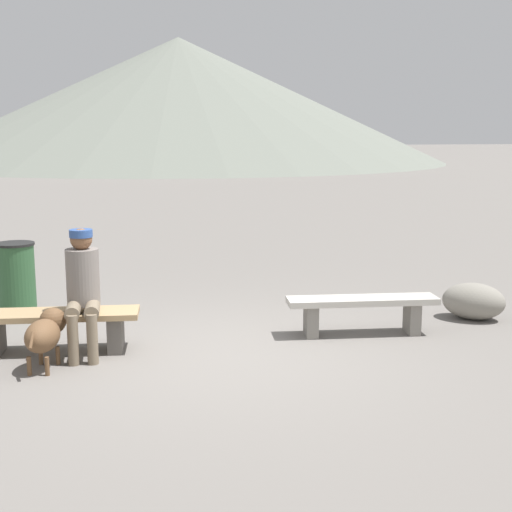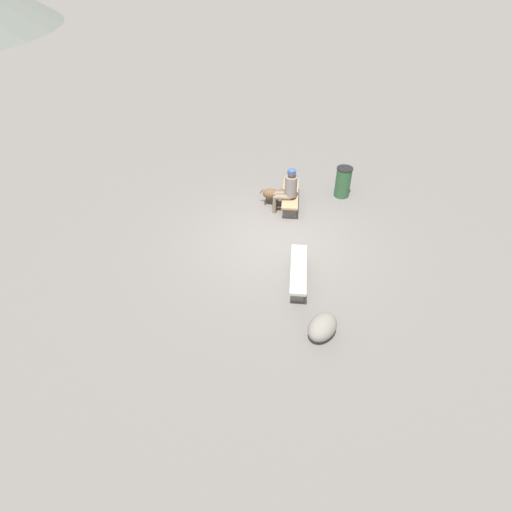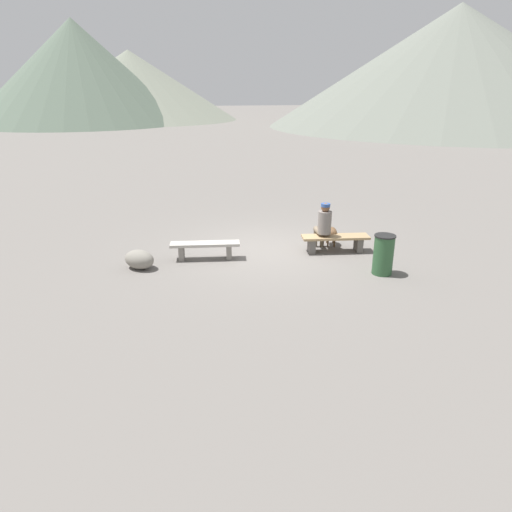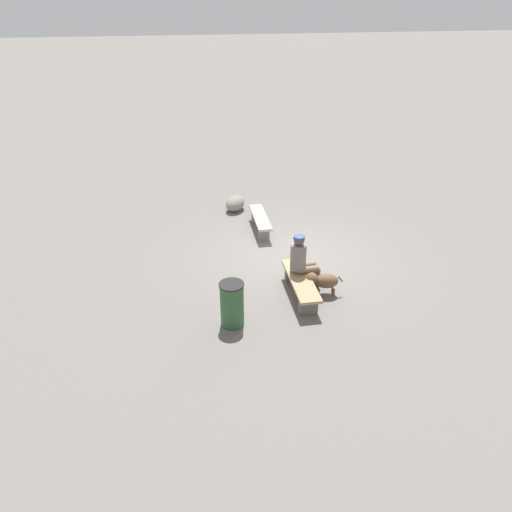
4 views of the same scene
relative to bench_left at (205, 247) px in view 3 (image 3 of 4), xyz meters
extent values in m
cube|color=slate|center=(1.66, 0.36, -0.35)|extent=(210.00, 210.00, 0.06)
cube|color=gray|center=(-0.59, 0.07, -0.13)|extent=(0.17, 0.30, 0.37)
cube|color=gray|center=(0.59, -0.07, -0.13)|extent=(0.17, 0.30, 0.37)
cube|color=#B2ADA3|center=(0.00, 0.00, 0.08)|extent=(1.76, 0.57, 0.07)
cube|color=#605B56|center=(2.78, -0.05, -0.13)|extent=(0.20, 0.40, 0.38)
cube|color=#605B56|center=(4.02, -0.20, -0.13)|extent=(0.20, 0.40, 0.38)
cube|color=#A3845B|center=(3.40, -0.12, 0.09)|extent=(1.79, 0.67, 0.06)
cylinder|color=slate|center=(3.09, -0.09, 0.49)|extent=(0.34, 0.34, 0.59)
sphere|color=brown|center=(3.09, -0.09, 0.89)|extent=(0.23, 0.23, 0.23)
cylinder|color=#2D4C8C|center=(3.09, -0.09, 0.95)|extent=(0.24, 0.24, 0.08)
cylinder|color=#756651|center=(3.20, 0.13, 0.20)|extent=(0.17, 0.45, 0.15)
cylinder|color=#756651|center=(3.21, 0.35, -0.06)|extent=(0.11, 0.11, 0.51)
cylinder|color=#756651|center=(3.01, 0.14, 0.20)|extent=(0.17, 0.45, 0.15)
cylinder|color=#756651|center=(3.02, 0.36, -0.06)|extent=(0.11, 0.11, 0.51)
ellipsoid|color=brown|center=(3.49, 0.44, 0.03)|extent=(0.44, 0.58, 0.32)
sphere|color=brown|center=(3.40, 0.12, 0.09)|extent=(0.27, 0.27, 0.27)
cylinder|color=brown|center=(3.53, 0.25, -0.23)|extent=(0.04, 0.04, 0.19)
cylinder|color=brown|center=(3.36, 0.30, -0.23)|extent=(0.04, 0.04, 0.19)
cylinder|color=brown|center=(3.61, 0.57, -0.23)|extent=(0.04, 0.04, 0.19)
cylinder|color=brown|center=(3.45, 0.62, -0.23)|extent=(0.04, 0.04, 0.19)
cylinder|color=brown|center=(3.57, 0.72, 0.07)|extent=(0.06, 0.12, 0.15)
cylinder|color=#2D5633|center=(3.93, -1.77, 0.14)|extent=(0.46, 0.46, 0.91)
cylinder|color=black|center=(3.93, -1.77, 0.60)|extent=(0.49, 0.49, 0.03)
ellipsoid|color=gray|center=(-1.60, -0.32, -0.09)|extent=(0.92, 0.88, 0.46)
cone|color=#566656|center=(-10.28, 50.25, 5.52)|extent=(25.40, 25.40, 11.68)
cone|color=gray|center=(-4.52, 55.55, 4.05)|extent=(28.08, 28.08, 8.75)
cone|color=slate|center=(30.24, 36.44, 5.84)|extent=(39.38, 39.38, 12.32)
camera|label=1|loc=(2.95, 7.31, 1.99)|focal=49.19mm
camera|label=2|loc=(-7.04, 1.14, 6.10)|focal=28.60mm
camera|label=3|loc=(-0.87, -10.76, 3.74)|focal=31.81mm
camera|label=4|loc=(10.95, -3.35, 5.19)|focal=31.62mm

